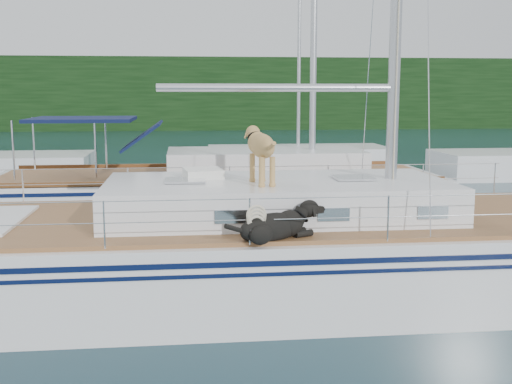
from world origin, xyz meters
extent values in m
plane|color=black|center=(0.00, 0.00, 0.00)|extent=(120.00, 120.00, 0.00)
cube|color=black|center=(0.00, 45.00, 3.00)|extent=(90.00, 3.00, 6.00)
cube|color=#595147|center=(0.00, 46.20, 0.60)|extent=(92.00, 1.00, 1.20)
cube|color=silver|center=(0.00, 0.00, 0.50)|extent=(12.00, 3.80, 1.40)
cube|color=brown|center=(0.00, 0.00, 1.23)|extent=(11.52, 3.50, 0.06)
cube|color=silver|center=(0.80, 0.00, 1.54)|extent=(5.20, 2.50, 0.55)
cylinder|color=silver|center=(0.80, 0.00, 3.21)|extent=(3.60, 0.12, 0.12)
cylinder|color=silver|center=(0.00, -1.75, 1.82)|extent=(10.56, 0.01, 0.01)
cylinder|color=silver|center=(0.00, 1.75, 1.82)|extent=(10.56, 0.01, 0.01)
cube|color=#1B2AAA|center=(-0.25, 1.20, 1.29)|extent=(0.71, 0.53, 0.05)
cube|color=white|center=(-0.32, 0.37, 1.88)|extent=(0.66, 0.57, 0.15)
torus|color=beige|center=(0.28, -1.80, 1.62)|extent=(0.34, 0.15, 0.33)
cube|color=silver|center=(0.19, 6.17, 0.45)|extent=(11.00, 3.50, 1.30)
cube|color=brown|center=(0.19, 6.17, 1.10)|extent=(10.56, 3.29, 0.06)
cube|color=silver|center=(1.39, 6.17, 1.45)|extent=(4.80, 2.30, 0.55)
cube|color=#0E143B|center=(-3.01, 6.17, 2.50)|extent=(2.40, 2.30, 0.08)
cube|color=silver|center=(4.00, 16.00, 0.40)|extent=(7.20, 3.00, 1.10)
cylinder|color=silver|center=(4.00, 16.00, 6.00)|extent=(0.14, 0.14, 11.00)
camera|label=1|loc=(-0.61, -9.64, 3.15)|focal=45.00mm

